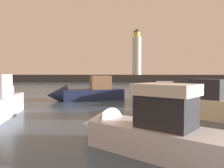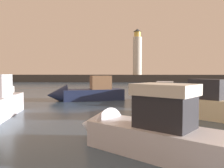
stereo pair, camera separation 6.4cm
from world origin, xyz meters
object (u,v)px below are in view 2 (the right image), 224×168
at_px(lighthouse, 137,53).
at_px(motorboat_5, 137,129).
at_px(motorboat_1, 164,96).
at_px(motorboat_6, 84,93).

bearing_deg(lighthouse, motorboat_5, -92.90).
xyz_separation_m(motorboat_1, motorboat_5, (-3.06, -12.66, 0.11)).
bearing_deg(motorboat_5, motorboat_1, 76.41).
relative_size(lighthouse, motorboat_1, 2.00).
bearing_deg(lighthouse, motorboat_6, -99.66).
xyz_separation_m(motorboat_5, motorboat_6, (-4.62, 14.62, -0.00)).
height_order(motorboat_5, motorboat_6, motorboat_6).
xyz_separation_m(motorboat_1, motorboat_6, (-7.68, 1.96, 0.11)).
bearing_deg(motorboat_1, motorboat_5, -103.59).
relative_size(motorboat_1, motorboat_5, 1.11).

